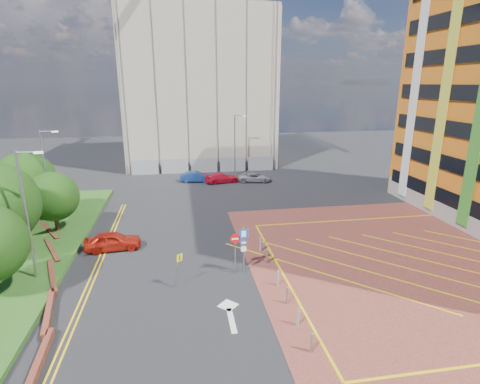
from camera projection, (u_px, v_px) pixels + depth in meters
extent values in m
plane|color=black|center=(238.00, 281.00, 23.57)|extent=(140.00, 140.00, 0.00)
cube|color=brown|center=(439.00, 264.00, 25.74)|extent=(26.00, 26.00, 0.02)
cube|color=brown|center=(39.00, 364.00, 16.31)|extent=(0.62, 4.61, 0.40)
cube|color=brown|center=(49.00, 312.00, 19.98)|extent=(1.25, 4.56, 0.40)
cube|color=brown|center=(52.00, 277.00, 23.61)|extent=(1.86, 4.43, 0.40)
cube|color=brown|center=(52.00, 251.00, 27.21)|extent=(2.29, 4.27, 0.40)
cube|color=brown|center=(49.00, 232.00, 30.78)|extent=(2.69, 4.06, 0.40)
cylinder|color=#3D2B1C|center=(3.00, 243.00, 25.48)|extent=(0.36, 0.36, 2.40)
cylinder|color=#3D2B1C|center=(57.00, 220.00, 30.61)|extent=(0.36, 0.36, 1.80)
sphere|color=#12330B|center=(53.00, 197.00, 30.05)|extent=(4.00, 4.00, 4.00)
cylinder|color=#3D2B1C|center=(30.00, 208.00, 32.93)|extent=(0.36, 0.36, 2.20)
sphere|color=#12330B|center=(26.00, 181.00, 32.24)|extent=(5.00, 5.00, 5.00)
cylinder|color=#9EA0A8|center=(27.00, 217.00, 22.32)|extent=(0.16, 0.16, 8.00)
cylinder|color=#9EA0A8|center=(27.00, 152.00, 21.32)|extent=(1.20, 0.10, 0.10)
cube|color=silver|center=(38.00, 152.00, 21.42)|extent=(0.50, 0.15, 0.12)
cylinder|color=#9EA0A8|center=(46.00, 178.00, 31.48)|extent=(0.16, 0.16, 8.00)
cylinder|color=#9EA0A8|center=(47.00, 131.00, 30.48)|extent=(1.20, 0.10, 0.10)
cube|color=silver|center=(55.00, 132.00, 30.59)|extent=(0.50, 0.15, 0.12)
cylinder|color=#9EA0A8|center=(235.00, 145.00, 49.59)|extent=(0.16, 0.16, 8.00)
cylinder|color=#9EA0A8|center=(239.00, 116.00, 48.59)|extent=(1.20, 0.10, 0.10)
cube|color=silver|center=(244.00, 116.00, 48.69)|extent=(0.50, 0.15, 0.12)
cylinder|color=#9EA0A8|center=(244.00, 250.00, 24.15)|extent=(0.10, 0.10, 3.20)
cube|color=#0A42B1|center=(244.00, 234.00, 23.80)|extent=(0.60, 0.04, 0.60)
cube|color=white|center=(244.00, 234.00, 23.77)|extent=(0.30, 0.02, 0.42)
cube|color=#0A42B1|center=(244.00, 242.00, 23.96)|extent=(0.40, 0.04, 0.25)
cube|color=white|center=(244.00, 243.00, 23.94)|extent=(0.28, 0.02, 0.14)
cube|color=white|center=(244.00, 249.00, 24.09)|extent=(0.35, 0.04, 0.35)
cylinder|color=#9EA0A8|center=(235.00, 254.00, 24.13)|extent=(0.08, 0.08, 2.70)
cylinder|color=red|center=(235.00, 239.00, 23.79)|extent=(0.64, 0.04, 0.64)
cube|color=white|center=(235.00, 239.00, 23.77)|extent=(0.44, 0.02, 0.10)
cylinder|color=#9EA0A8|center=(176.00, 271.00, 22.46)|extent=(0.37, 0.08, 2.19)
cube|color=yellow|center=(180.00, 258.00, 22.21)|extent=(0.39, 0.39, 0.51)
cylinder|color=#9EA0A8|center=(312.00, 344.00, 17.17)|extent=(0.14, 0.14, 0.90)
cylinder|color=black|center=(298.00, 318.00, 19.06)|extent=(0.14, 0.14, 0.90)
cylinder|color=#9EA0A8|center=(287.00, 297.00, 20.95)|extent=(0.14, 0.14, 0.90)
cylinder|color=black|center=(278.00, 279.00, 22.85)|extent=(0.14, 0.14, 0.90)
cylinder|color=#9EA0A8|center=(267.00, 257.00, 25.69)|extent=(0.14, 0.14, 0.90)
cylinder|color=black|center=(261.00, 245.00, 27.59)|extent=(0.14, 0.14, 0.90)
cube|color=gray|center=(198.00, 89.00, 58.37)|extent=(21.20, 19.20, 22.00)
cube|color=orange|center=(209.00, 50.00, 58.89)|extent=(0.90, 0.90, 34.00)
cube|color=gray|center=(211.00, 165.00, 51.86)|extent=(21.60, 0.06, 2.00)
imported|color=#A41A0E|center=(113.00, 241.00, 27.79)|extent=(4.19, 1.99, 1.38)
imported|color=navy|center=(196.00, 177.00, 46.95)|extent=(4.09, 1.90, 1.30)
imported|color=red|center=(222.00, 178.00, 46.57)|extent=(4.48, 2.55, 1.22)
imported|color=#ABABB2|center=(255.00, 177.00, 47.00)|extent=(4.26, 2.51, 1.11)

